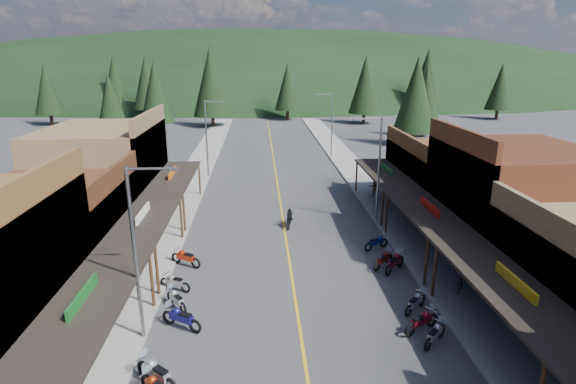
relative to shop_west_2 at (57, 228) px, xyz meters
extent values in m
plane|color=#38383A|center=(13.75, -1.70, -2.53)|extent=(220.00, 220.00, 0.00)
cube|color=gold|center=(13.75, 18.30, -2.53)|extent=(0.15, 90.00, 0.01)
cube|color=gray|center=(5.05, 18.30, -2.46)|extent=(3.40, 94.00, 0.15)
cube|color=gray|center=(22.45, 18.30, -2.46)|extent=(3.40, 94.00, 0.15)
cube|color=brown|center=(3.60, -9.60, 1.57)|extent=(0.30, 10.20, 8.20)
cube|color=black|center=(5.05, -9.60, 0.47)|extent=(3.20, 10.20, 0.18)
cylinder|color=#472D19|center=(6.55, -5.10, -1.03)|extent=(0.16, 0.16, 3.00)
cube|color=#14591E|center=(5.05, -9.60, 0.67)|extent=(0.12, 3.00, 0.70)
cube|color=#3F2111|center=(-0.25, 0.00, -0.03)|extent=(8.00, 9.00, 5.00)
cube|color=#3F2111|center=(3.60, 0.00, 0.57)|extent=(0.30, 9.00, 6.20)
cube|color=black|center=(5.05, 0.00, 0.47)|extent=(3.20, 9.00, 0.18)
cylinder|color=#472D19|center=(6.55, -3.90, -1.03)|extent=(0.16, 0.16, 3.00)
cylinder|color=#472D19|center=(6.55, 3.90, -1.03)|extent=(0.16, 0.16, 3.00)
cube|color=silver|center=(5.05, 0.00, 0.67)|extent=(0.12, 3.00, 0.70)
cube|color=brown|center=(-0.25, 9.60, 0.97)|extent=(8.00, 10.20, 7.00)
cube|color=brown|center=(3.60, 9.60, 1.57)|extent=(0.30, 10.20, 8.20)
cube|color=black|center=(5.05, 9.60, 0.47)|extent=(3.20, 10.20, 0.18)
cylinder|color=#472D19|center=(6.55, 5.10, -1.03)|extent=(0.16, 0.16, 3.00)
cylinder|color=#472D19|center=(6.55, 14.10, -1.03)|extent=(0.16, 0.16, 3.00)
cube|color=#CC590C|center=(5.05, 9.60, 0.67)|extent=(0.12, 3.00, 0.70)
cube|color=brown|center=(23.90, -9.60, 0.57)|extent=(0.30, 10.20, 6.20)
cube|color=black|center=(22.45, -9.60, 0.47)|extent=(3.20, 10.20, 0.18)
cylinder|color=#472D19|center=(20.95, -5.10, -1.03)|extent=(0.16, 0.16, 3.00)
cube|color=gold|center=(22.45, -9.60, 0.67)|extent=(0.12, 3.00, 0.70)
cube|color=#562B19|center=(27.75, 0.00, 0.97)|extent=(8.00, 9.00, 7.00)
cube|color=#562B19|center=(23.90, 0.00, 1.57)|extent=(0.30, 9.00, 8.20)
cube|color=black|center=(22.45, 0.00, 0.47)|extent=(3.20, 9.00, 0.18)
cylinder|color=#472D19|center=(20.95, -3.90, -1.03)|extent=(0.16, 0.16, 3.00)
cylinder|color=#472D19|center=(20.95, 3.90, -1.03)|extent=(0.16, 0.16, 3.00)
cube|color=#B2140F|center=(22.45, 0.00, 0.67)|extent=(0.12, 3.00, 0.70)
cube|color=#4C2D16|center=(27.75, 9.60, -0.03)|extent=(8.00, 10.20, 5.00)
cube|color=#4C2D16|center=(23.90, 9.60, 0.57)|extent=(0.30, 10.20, 6.20)
cube|color=black|center=(22.45, 9.60, 0.47)|extent=(3.20, 10.20, 0.18)
cylinder|color=#472D19|center=(20.95, 5.10, -1.03)|extent=(0.16, 0.16, 3.00)
cylinder|color=#472D19|center=(20.95, 14.10, -1.03)|extent=(0.16, 0.16, 3.00)
cube|color=#14591E|center=(22.45, 9.60, 0.67)|extent=(0.12, 3.00, 0.70)
cylinder|color=gray|center=(6.65, -7.70, 1.47)|extent=(0.16, 0.16, 8.00)
cylinder|color=gray|center=(7.65, -7.70, 5.37)|extent=(2.00, 0.10, 0.10)
cube|color=gray|center=(8.55, -7.70, 5.32)|extent=(0.35, 0.18, 0.12)
cylinder|color=gray|center=(6.65, 20.30, 1.47)|extent=(0.16, 0.16, 8.00)
cylinder|color=gray|center=(7.65, 20.30, 5.37)|extent=(2.00, 0.10, 0.10)
cube|color=gray|center=(8.55, 20.30, 5.32)|extent=(0.35, 0.18, 0.12)
cylinder|color=gray|center=(20.85, 6.30, 1.47)|extent=(0.16, 0.16, 8.00)
cylinder|color=gray|center=(19.85, 6.30, 5.37)|extent=(2.00, 0.10, 0.10)
cube|color=gray|center=(18.95, 6.30, 5.32)|extent=(0.35, 0.18, 0.12)
cylinder|color=gray|center=(20.85, 28.30, 1.47)|extent=(0.16, 0.16, 8.00)
cylinder|color=gray|center=(19.85, 28.30, 5.37)|extent=(2.00, 0.10, 0.10)
cube|color=gray|center=(18.95, 28.30, 5.32)|extent=(0.35, 0.18, 0.12)
ellipsoid|color=black|center=(13.75, 133.30, -2.53)|extent=(310.00, 140.00, 60.00)
cylinder|color=black|center=(-26.25, 60.30, -1.53)|extent=(0.60, 0.60, 2.00)
cone|color=black|center=(-26.25, 60.30, 3.97)|extent=(5.04, 5.04, 9.00)
cylinder|color=black|center=(-10.25, 68.30, -1.53)|extent=(0.60, 0.60, 2.00)
cone|color=black|center=(-10.25, 68.30, 4.72)|extent=(5.88, 5.88, 10.50)
cylinder|color=black|center=(3.75, 56.30, -1.53)|extent=(0.60, 0.60, 2.00)
cone|color=black|center=(3.75, 56.30, 5.47)|extent=(6.72, 6.72, 12.00)
cylinder|color=black|center=(17.75, 64.30, -1.53)|extent=(0.60, 0.60, 2.00)
cone|color=black|center=(17.75, 64.30, 3.97)|extent=(5.04, 5.04, 9.00)
cylinder|color=black|center=(31.75, 58.30, -1.53)|extent=(0.60, 0.60, 2.00)
cone|color=black|center=(31.75, 58.30, 4.72)|extent=(5.88, 5.88, 10.50)
cylinder|color=black|center=(47.75, 70.30, -1.53)|extent=(0.60, 0.60, 2.00)
cone|color=black|center=(47.75, 70.30, 5.47)|extent=(6.72, 6.72, 12.00)
cylinder|color=black|center=(59.75, 62.30, -1.53)|extent=(0.60, 0.60, 2.00)
cone|color=black|center=(59.75, 62.30, 3.97)|extent=(5.04, 5.04, 9.00)
cylinder|color=black|center=(-18.25, 74.30, -1.53)|extent=(0.60, 0.60, 2.00)
cone|color=black|center=(-18.25, 74.30, 4.72)|extent=(5.88, 5.88, 10.50)
cylinder|color=black|center=(-8.25, 38.30, -1.53)|extent=(0.60, 0.60, 2.00)
cone|color=black|center=(-8.25, 38.30, 3.47)|extent=(4.48, 4.48, 8.00)
cylinder|color=black|center=(37.75, 43.30, -1.53)|extent=(0.60, 0.60, 2.00)
cone|color=black|center=(37.75, 43.30, 3.87)|extent=(4.93, 4.93, 8.80)
cylinder|color=black|center=(-4.25, 48.30, -1.53)|extent=(0.60, 0.60, 2.00)
cone|color=black|center=(-4.25, 48.30, 4.27)|extent=(5.38, 5.38, 9.60)
cylinder|color=black|center=(33.75, 36.30, -1.53)|extent=(0.60, 0.60, 2.00)
cone|color=black|center=(33.75, 36.30, 4.67)|extent=(5.82, 5.82, 10.40)
imported|color=#251F2E|center=(22.43, -4.88, -1.56)|extent=(0.54, 0.68, 1.65)
imported|color=brown|center=(22.15, 12.37, -1.44)|extent=(1.03, 0.76, 1.89)
camera|label=1|loc=(12.02, -25.55, 9.71)|focal=28.00mm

